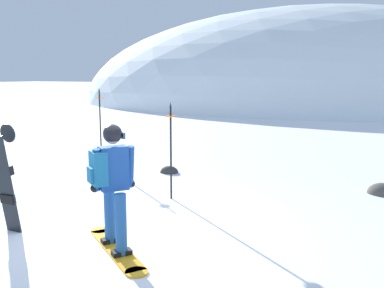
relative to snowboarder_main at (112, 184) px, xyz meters
name	(u,v)px	position (x,y,z in m)	size (l,w,h in m)	color
ground_plane	(112,234)	(-0.37, 0.49, -0.92)	(300.00, 300.00, 0.00)	white
ridge_peak_main	(306,101)	(-3.73, 37.75, -0.92)	(43.51, 39.16, 17.16)	white
snowboarder_main	(112,184)	(0.00, 0.00, 0.00)	(1.52, 1.22, 1.71)	orange
spare_snowboard	(6,179)	(-1.78, -0.13, -0.08)	(0.28, 0.27, 1.65)	black
piste_marker_near	(171,144)	(-0.41, 2.49, 0.14)	(0.20, 0.20, 1.85)	black
piste_marker_far	(100,121)	(-3.68, 4.68, 0.24)	(0.20, 0.20, 2.03)	black
rock_dark	(169,173)	(-1.47, 4.43, -0.92)	(0.46, 0.39, 0.32)	#383333
rock_mid	(383,194)	(3.31, 4.55, -0.92)	(0.62, 0.53, 0.44)	#4C4742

